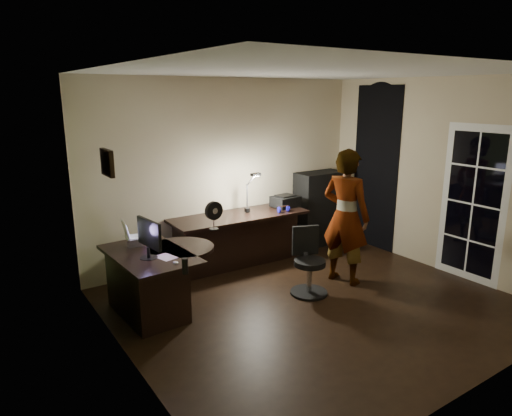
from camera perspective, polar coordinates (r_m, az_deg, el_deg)
floor at (r=5.68m, az=7.35°, el=-11.84°), size 4.50×4.00×0.01m
ceiling at (r=5.12m, az=8.34°, el=16.58°), size 4.50×4.00×0.01m
wall_back at (r=6.83m, az=-3.45°, el=4.65°), size 4.50×0.01×2.70m
wall_front at (r=4.03m, az=27.14°, el=-3.69°), size 4.50×0.01×2.70m
wall_left at (r=4.13m, az=-16.29°, el=-2.23°), size 0.01×4.00×2.70m
wall_right at (r=6.92m, az=21.94°, el=3.77°), size 0.01×4.00×2.70m
green_wall_overlay at (r=4.14m, az=-16.09°, el=-2.20°), size 0.00×4.00×2.70m
arched_doorway at (r=7.61m, az=14.71°, el=4.80°), size 0.01×0.90×2.60m
french_door at (r=6.68m, az=25.47°, el=0.43°), size 0.02×0.92×2.10m
framed_picture at (r=4.46m, az=-18.11°, el=5.40°), size 0.04×0.30×0.25m
desk_left at (r=5.43m, az=-12.99°, el=-9.13°), size 0.84×1.30×0.73m
desk_right at (r=6.73m, az=-2.08°, el=-3.99°), size 2.07×0.79×0.77m
cabinet at (r=7.69m, az=7.89°, el=-0.03°), size 0.82×0.42×1.22m
laptop_stand at (r=5.59m, az=-14.47°, el=-4.07°), size 0.31×0.28×0.10m
laptop at (r=5.55m, az=-14.57°, el=-2.52°), size 0.34×0.32×0.21m
monitor at (r=5.10m, az=-13.34°, el=-4.50°), size 0.15×0.49×0.32m
mouse at (r=4.93m, az=-10.02°, el=-6.75°), size 0.08×0.09×0.03m
phone at (r=5.04m, az=-10.68°, el=-6.46°), size 0.08×0.13×0.01m
pen at (r=4.98m, az=-7.30°, el=-6.60°), size 0.08×0.12×0.01m
speaker at (r=4.65m, az=-8.86°, el=-7.17°), size 0.08×0.08×0.16m
notepad at (r=5.13m, az=-11.19°, el=-6.09°), size 0.22×0.27×0.01m
desk_fan at (r=5.85m, az=-5.33°, el=-0.93°), size 0.25×0.15×0.37m
headphones at (r=6.74m, az=3.47°, el=-0.05°), size 0.23×0.14×0.10m
printer at (r=7.06m, az=3.68°, el=0.91°), size 0.42×0.34×0.18m
desk_lamp at (r=6.65m, az=-1.12°, el=2.20°), size 0.23×0.33×0.65m
office_chair at (r=5.78m, az=6.73°, el=-6.77°), size 0.61×0.61×0.84m
person at (r=6.10m, az=11.14°, el=-1.09°), size 0.60×0.74×1.80m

